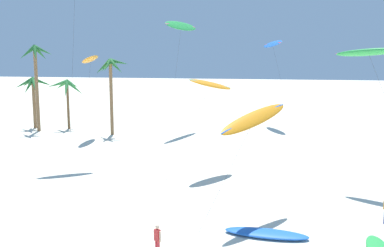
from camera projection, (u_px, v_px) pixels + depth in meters
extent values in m
cylinder|color=olive|center=(37.00, 90.00, 59.30)|extent=(0.43, 0.43, 10.69)
cone|color=#23662D|center=(43.00, 51.00, 58.50)|extent=(2.41, 0.88, 1.47)
cone|color=#23662D|center=(40.00, 53.00, 59.28)|extent=(1.34, 2.13, 2.00)
cone|color=#23662D|center=(31.00, 49.00, 59.34)|extent=(2.17, 1.99, 1.00)
cone|color=#23662D|center=(27.00, 53.00, 58.13)|extent=(2.05, 1.76, 1.91)
cone|color=#23662D|center=(35.00, 53.00, 57.76)|extent=(1.52, 2.12, 1.97)
cylinder|color=olive|center=(34.00, 104.00, 61.91)|extent=(0.42, 0.42, 6.53)
cone|color=#23662D|center=(42.00, 82.00, 61.50)|extent=(2.65, 1.04, 1.40)
cone|color=#23662D|center=(41.00, 82.00, 62.37)|extent=(1.79, 2.52, 1.37)
cone|color=#23662D|center=(34.00, 81.00, 62.60)|extent=(1.54, 2.61, 1.27)
cone|color=#23662D|center=(28.00, 83.00, 62.14)|extent=(2.51, 1.67, 1.61)
cone|color=#23662D|center=(24.00, 84.00, 61.24)|extent=(2.56, 1.42, 1.66)
cone|color=#23662D|center=(29.00, 86.00, 60.68)|extent=(0.95, 2.27, 2.20)
cone|color=#23662D|center=(34.00, 85.00, 60.51)|extent=(1.84, 2.36, 1.81)
cylinder|color=brown|center=(68.00, 105.00, 61.31)|extent=(0.32, 0.32, 6.25)
cone|color=#33843D|center=(75.00, 88.00, 60.94)|extent=(2.39, 0.91, 2.10)
cone|color=#33843D|center=(73.00, 84.00, 61.99)|extent=(1.05, 2.67, 1.47)
cone|color=#33843D|center=(62.00, 85.00, 61.62)|extent=(2.51, 1.78, 1.61)
cone|color=#33843D|center=(57.00, 84.00, 60.24)|extent=(2.43, 2.07, 1.18)
cone|color=#33843D|center=(66.00, 89.00, 60.04)|extent=(1.09, 2.31, 2.21)
cylinder|color=olive|center=(111.00, 98.00, 57.05)|extent=(0.41, 0.41, 9.07)
cone|color=#23662D|center=(119.00, 62.00, 56.07)|extent=(2.42, 0.78, 0.97)
cone|color=#23662D|center=(116.00, 67.00, 57.07)|extent=(1.64, 2.05, 1.96)
cone|color=#23662D|center=(113.00, 64.00, 57.43)|extent=(0.65, 2.36, 1.46)
cone|color=#23662D|center=(106.00, 66.00, 57.08)|extent=(2.11, 1.76, 1.82)
cone|color=#23662D|center=(103.00, 67.00, 56.05)|extent=(2.05, 1.69, 1.94)
cone|color=#23662D|center=(107.00, 66.00, 55.43)|extent=(0.65, 2.32, 1.62)
cone|color=#23662D|center=(114.00, 64.00, 55.44)|extent=(1.94, 2.19, 1.26)
ellipsoid|color=green|center=(369.00, 52.00, 34.27)|extent=(4.73, 3.37, 1.12)
ellipsoid|color=#EA5193|center=(369.00, 52.00, 34.26)|extent=(4.48, 2.88, 0.80)
ellipsoid|color=blue|center=(273.00, 44.00, 62.45)|extent=(3.36, 5.94, 1.38)
ellipsoid|color=red|center=(273.00, 44.00, 62.44)|extent=(2.46, 5.69, 0.70)
cylinder|color=#4C4C51|center=(282.00, 86.00, 62.13)|extent=(2.79, 2.10, 11.01)
ellipsoid|color=orange|center=(254.00, 119.00, 28.73)|extent=(4.51, 5.82, 1.93)
ellipsoid|color=blue|center=(254.00, 118.00, 28.72)|extent=(3.99, 5.59, 1.50)
cylinder|color=#4C4C51|center=(227.00, 176.00, 27.81)|extent=(3.06, 3.43, 6.27)
ellipsoid|color=green|center=(181.00, 26.00, 58.14)|extent=(3.68, 7.55, 1.47)
ellipsoid|color=#EA5193|center=(181.00, 26.00, 58.13)|extent=(2.97, 7.41, 0.65)
cylinder|color=#4C4C51|center=(175.00, 80.00, 57.90)|extent=(1.13, 2.89, 13.18)
ellipsoid|color=orange|center=(211.00, 84.00, 39.37)|extent=(4.15, 4.73, 1.66)
ellipsoid|color=#19B2B7|center=(211.00, 84.00, 39.37)|extent=(3.44, 4.14, 1.30)
cylinder|color=#4C4C51|center=(187.00, 135.00, 37.40)|extent=(3.05, 5.79, 7.50)
cylinder|color=#4C4C51|center=(73.00, 67.00, 40.69)|extent=(1.63, 7.15, 17.88)
ellipsoid|color=orange|center=(90.00, 59.00, 54.37)|extent=(1.39, 4.91, 1.19)
ellipsoid|color=#EA5193|center=(90.00, 59.00, 54.37)|extent=(0.61, 4.99, 0.55)
cylinder|color=#4C4C51|center=(88.00, 102.00, 52.79)|extent=(0.95, 4.67, 9.21)
ellipsoid|color=blue|center=(266.00, 233.00, 26.77)|extent=(4.92, 1.94, 0.33)
ellipsoid|color=green|center=(266.00, 233.00, 26.76)|extent=(2.28, 1.43, 0.20)
cylinder|color=tan|center=(384.00, 205.00, 28.61)|extent=(0.09, 0.09, 0.56)
cube|color=red|center=(157.00, 235.00, 23.93)|extent=(0.36, 0.33, 0.60)
cylinder|color=beige|center=(155.00, 235.00, 24.08)|extent=(0.09, 0.09, 0.56)
cylinder|color=beige|center=(160.00, 237.00, 23.80)|extent=(0.09, 0.09, 0.56)
sphere|color=beige|center=(157.00, 227.00, 23.86)|extent=(0.21, 0.21, 0.21)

